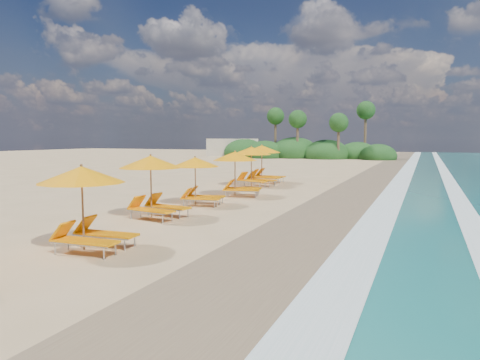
{
  "coord_description": "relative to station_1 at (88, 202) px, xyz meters",
  "views": [
    {
      "loc": [
        6.98,
        -16.21,
        2.92
      ],
      "look_at": [
        0.0,
        0.0,
        1.2
      ],
      "focal_mm": 32.34,
      "sensor_mm": 36.0,
      "label": 1
    }
  ],
  "objects": [
    {
      "name": "treeline",
      "position": [
        -8.93,
        53.12,
        -0.27
      ],
      "size": [
        25.8,
        8.8,
        9.74
      ],
      "color": "#163D14",
      "rests_on": "ground"
    },
    {
      "name": "beach_building",
      "position": [
        -20.99,
        55.61,
        0.13
      ],
      "size": [
        7.0,
        5.0,
        2.8
      ],
      "primitive_type": "cube",
      "color": "beige",
      "rests_on": "ground"
    },
    {
      "name": "ground",
      "position": [
        1.01,
        7.61,
        -1.27
      ],
      "size": [
        160.0,
        160.0,
        0.0
      ],
      "primitive_type": "plane",
      "color": "tan",
      "rests_on": "ground"
    },
    {
      "name": "wet_sand",
      "position": [
        5.01,
        7.61,
        -1.26
      ],
      "size": [
        4.0,
        160.0,
        0.01
      ],
      "primitive_type": "cube",
      "color": "#8A7252",
      "rests_on": "ground"
    },
    {
      "name": "station_5",
      "position": [
        -1.54,
        15.63,
        0.11
      ],
      "size": [
        3.1,
        3.02,
        2.46
      ],
      "rotation": [
        0.0,
        0.0,
        -0.3
      ],
      "color": "olive",
      "rests_on": "ground"
    },
    {
      "name": "surf_foam",
      "position": [
        7.71,
        7.61,
        -1.24
      ],
      "size": [
        4.0,
        160.0,
        0.01
      ],
      "color": "white",
      "rests_on": "ground"
    },
    {
      "name": "station_2",
      "position": [
        -1.06,
        4.55,
        0.05
      ],
      "size": [
        2.74,
        2.6,
        2.34
      ],
      "rotation": [
        0.0,
        0.0,
        -0.14
      ],
      "color": "olive",
      "rests_on": "ground"
    },
    {
      "name": "station_6",
      "position": [
        -1.68,
        17.91,
        0.14
      ],
      "size": [
        2.77,
        2.57,
        2.52
      ],
      "rotation": [
        0.0,
        0.0,
        -0.04
      ],
      "color": "olive",
      "rests_on": "ground"
    },
    {
      "name": "station_3",
      "position": [
        -1.07,
        7.89,
        -0.06
      ],
      "size": [
        2.57,
        2.46,
        2.15
      ],
      "rotation": [
        0.0,
        0.0,
        0.18
      ],
      "color": "olive",
      "rests_on": "ground"
    },
    {
      "name": "station_4",
      "position": [
        -0.64,
        11.23,
        0.03
      ],
      "size": [
        2.84,
        2.74,
        2.3
      ],
      "rotation": [
        0.0,
        0.0,
        0.24
      ],
      "color": "olive",
      "rests_on": "ground"
    },
    {
      "name": "station_1",
      "position": [
        0.0,
        0.0,
        0.0
      ],
      "size": [
        2.55,
        2.38,
        2.26
      ],
      "rotation": [
        0.0,
        0.0,
        0.08
      ],
      "color": "olive",
      "rests_on": "ground"
    }
  ]
}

